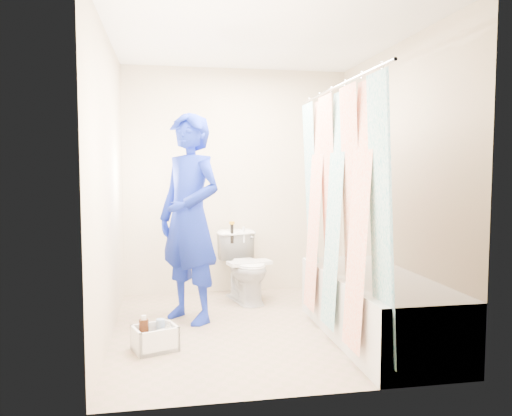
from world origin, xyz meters
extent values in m
plane|color=gray|center=(0.00, 0.00, 0.00)|extent=(2.60, 2.60, 0.00)
cube|color=white|center=(0.00, 0.00, 2.40)|extent=(2.40, 2.60, 0.02)
cube|color=beige|center=(0.00, 1.30, 1.20)|extent=(2.40, 0.02, 2.40)
cube|color=beige|center=(0.00, -1.30, 1.20)|extent=(2.40, 0.02, 2.40)
cube|color=beige|center=(-1.20, 0.00, 1.20)|extent=(0.02, 2.60, 2.40)
cube|color=beige|center=(1.20, 0.00, 1.20)|extent=(0.02, 2.60, 2.40)
cube|color=silver|center=(0.85, -0.43, 0.25)|extent=(0.70, 1.75, 0.50)
cube|color=silver|center=(0.85, -0.43, 0.46)|extent=(0.58, 1.63, 0.06)
cylinder|color=silver|center=(0.52, -0.43, 1.95)|extent=(0.02, 1.90, 0.02)
cube|color=white|center=(0.52, -0.43, 1.02)|extent=(0.06, 1.75, 1.80)
imported|color=white|center=(0.02, 0.88, 0.35)|extent=(0.53, 0.75, 0.70)
cube|color=silver|center=(0.05, 0.77, 0.41)|extent=(0.46, 0.27, 0.03)
cylinder|color=black|center=(-0.09, 1.04, 0.67)|extent=(0.03, 0.03, 0.20)
cylinder|color=gold|center=(-0.09, 1.04, 0.78)|extent=(0.06, 0.06, 0.03)
cylinder|color=white|center=(0.04, 1.07, 0.65)|extent=(0.03, 0.03, 0.17)
imported|color=navy|center=(-0.56, 0.32, 0.91)|extent=(0.76, 0.78, 1.82)
cube|color=white|center=(-0.85, -0.38, 0.02)|extent=(0.36, 0.33, 0.03)
cube|color=white|center=(-0.98, -0.43, 0.09)|extent=(0.10, 0.23, 0.18)
cube|color=white|center=(-0.72, -0.33, 0.09)|extent=(0.10, 0.23, 0.18)
cube|color=white|center=(-0.81, -0.49, 0.09)|extent=(0.29, 0.12, 0.18)
cube|color=white|center=(-0.89, -0.28, 0.09)|extent=(0.29, 0.12, 0.18)
cylinder|color=#3A1A0B|center=(-0.93, -0.37, 0.13)|extent=(0.07, 0.07, 0.20)
cylinder|color=white|center=(-0.81, -0.31, 0.12)|extent=(0.06, 0.06, 0.18)
cylinder|color=beige|center=(-0.82, -0.42, 0.10)|extent=(0.04, 0.04, 0.13)
cylinder|color=#3A1A0B|center=(-0.90, -0.46, 0.06)|extent=(0.06, 0.06, 0.06)
cylinder|color=gold|center=(-0.90, -0.46, 0.10)|extent=(0.06, 0.06, 0.01)
imported|color=white|center=(-0.75, -0.39, 0.13)|extent=(0.12, 0.12, 0.19)
camera|label=1|loc=(-0.76, -4.04, 1.33)|focal=35.00mm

